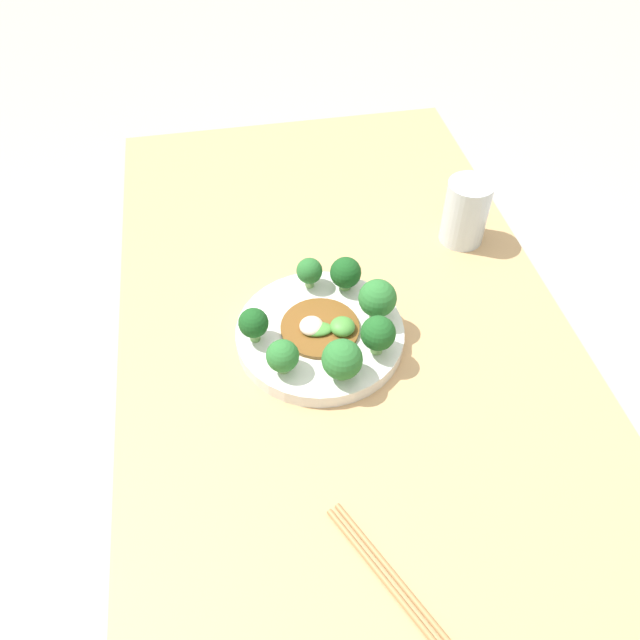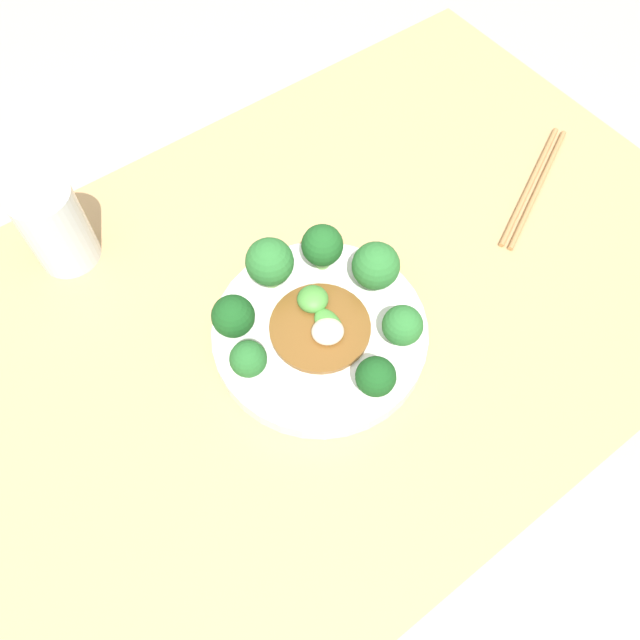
{
  "view_description": "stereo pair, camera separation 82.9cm",
  "coord_description": "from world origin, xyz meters",
  "px_view_note": "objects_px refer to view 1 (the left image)",
  "views": [
    {
      "loc": [
        0.64,
        -0.16,
        1.47
      ],
      "look_at": [
        0.04,
        -0.04,
        0.8
      ],
      "focal_mm": 35.0,
      "sensor_mm": 36.0,
      "label": 1
    },
    {
      "loc": [
        -0.17,
        -0.33,
        1.4
      ],
      "look_at": [
        0.04,
        -0.04,
        0.8
      ],
      "focal_mm": 35.0,
      "sensor_mm": 36.0,
      "label": 2
    }
  ],
  "objects_px": {
    "broccoli_northeast": "(378,334)",
    "broccoli_northwest": "(346,273)",
    "broccoli_west": "(309,271)",
    "broccoli_southeast": "(283,356)",
    "drinking_glass": "(466,212)",
    "plate": "(320,334)",
    "broccoli_east": "(342,360)",
    "stirfry_center": "(323,327)",
    "chopsticks": "(398,588)",
    "broccoli_south": "(254,323)",
    "broccoli_north": "(377,299)"
  },
  "relations": [
    {
      "from": "broccoli_south",
      "to": "broccoli_north",
      "type": "bearing_deg",
      "value": 92.92
    },
    {
      "from": "broccoli_south",
      "to": "broccoli_southeast",
      "type": "bearing_deg",
      "value": 26.61
    },
    {
      "from": "broccoli_northeast",
      "to": "broccoli_east",
      "type": "xyz_separation_m",
      "value": [
        0.03,
        -0.06,
        -0.0
      ]
    },
    {
      "from": "broccoli_west",
      "to": "plate",
      "type": "bearing_deg",
      "value": -0.76
    },
    {
      "from": "broccoli_northeast",
      "to": "chopsticks",
      "type": "distance_m",
      "value": 0.33
    },
    {
      "from": "broccoli_east",
      "to": "broccoli_northeast",
      "type": "bearing_deg",
      "value": 120.05
    },
    {
      "from": "chopsticks",
      "to": "drinking_glass",
      "type": "bearing_deg",
      "value": 154.25
    },
    {
      "from": "broccoli_northwest",
      "to": "drinking_glass",
      "type": "height_order",
      "value": "drinking_glass"
    },
    {
      "from": "plate",
      "to": "broccoli_southeast",
      "type": "relative_size",
      "value": 4.64
    },
    {
      "from": "stirfry_center",
      "to": "drinking_glass",
      "type": "height_order",
      "value": "drinking_glass"
    },
    {
      "from": "drinking_glass",
      "to": "broccoli_northwest",
      "type": "bearing_deg",
      "value": -65.39
    },
    {
      "from": "plate",
      "to": "broccoli_west",
      "type": "distance_m",
      "value": 0.1
    },
    {
      "from": "broccoli_east",
      "to": "drinking_glass",
      "type": "height_order",
      "value": "drinking_glass"
    },
    {
      "from": "plate",
      "to": "drinking_glass",
      "type": "distance_m",
      "value": 0.34
    },
    {
      "from": "broccoli_northwest",
      "to": "broccoli_east",
      "type": "xyz_separation_m",
      "value": [
        0.17,
        -0.04,
        0.0
      ]
    },
    {
      "from": "broccoli_west",
      "to": "broccoli_southeast",
      "type": "xyz_separation_m",
      "value": [
        0.16,
        -0.07,
        -0.0
      ]
    },
    {
      "from": "broccoli_west",
      "to": "broccoli_northwest",
      "type": "bearing_deg",
      "value": 74.35
    },
    {
      "from": "broccoli_north",
      "to": "chopsticks",
      "type": "distance_m",
      "value": 0.4
    },
    {
      "from": "broccoli_north",
      "to": "broccoli_northeast",
      "type": "xyz_separation_m",
      "value": [
        0.06,
        -0.02,
        -0.0
      ]
    },
    {
      "from": "plate",
      "to": "broccoli_northeast",
      "type": "bearing_deg",
      "value": 52.02
    },
    {
      "from": "broccoli_north",
      "to": "stirfry_center",
      "type": "distance_m",
      "value": 0.09
    },
    {
      "from": "plate",
      "to": "stirfry_center",
      "type": "relative_size",
      "value": 2.14
    },
    {
      "from": "broccoli_south",
      "to": "broccoli_east",
      "type": "relative_size",
      "value": 0.9
    },
    {
      "from": "broccoli_east",
      "to": "chopsticks",
      "type": "distance_m",
      "value": 0.29
    },
    {
      "from": "broccoli_north",
      "to": "broccoli_south",
      "type": "height_order",
      "value": "broccoli_north"
    },
    {
      "from": "broccoli_south",
      "to": "broccoli_northwest",
      "type": "xyz_separation_m",
      "value": [
        -0.08,
        0.15,
        -0.0
      ]
    },
    {
      "from": "broccoli_south",
      "to": "drinking_glass",
      "type": "relative_size",
      "value": 0.5
    },
    {
      "from": "stirfry_center",
      "to": "chopsticks",
      "type": "distance_m",
      "value": 0.37
    },
    {
      "from": "plate",
      "to": "broccoli_south",
      "type": "relative_size",
      "value": 4.4
    },
    {
      "from": "broccoli_south",
      "to": "drinking_glass",
      "type": "xyz_separation_m",
      "value": [
        -0.19,
        0.38,
        0.0
      ]
    },
    {
      "from": "plate",
      "to": "drinking_glass",
      "type": "height_order",
      "value": "drinking_glass"
    },
    {
      "from": "drinking_glass",
      "to": "chopsticks",
      "type": "xyz_separation_m",
      "value": [
        0.56,
        -0.27,
        -0.05
      ]
    },
    {
      "from": "broccoli_southeast",
      "to": "drinking_glass",
      "type": "xyz_separation_m",
      "value": [
        -0.25,
        0.35,
        0.0
      ]
    },
    {
      "from": "broccoli_southeast",
      "to": "drinking_glass",
      "type": "height_order",
      "value": "drinking_glass"
    },
    {
      "from": "broccoli_southeast",
      "to": "chopsticks",
      "type": "height_order",
      "value": "broccoli_southeast"
    },
    {
      "from": "broccoli_northeast",
      "to": "broccoli_northwest",
      "type": "relative_size",
      "value": 1.12
    },
    {
      "from": "broccoli_north",
      "to": "broccoli_northeast",
      "type": "bearing_deg",
      "value": -13.46
    },
    {
      "from": "stirfry_center",
      "to": "broccoli_southeast",
      "type": "bearing_deg",
      "value": -47.46
    },
    {
      "from": "broccoli_southeast",
      "to": "stirfry_center",
      "type": "relative_size",
      "value": 0.46
    },
    {
      "from": "plate",
      "to": "broccoli_east",
      "type": "xyz_separation_m",
      "value": [
        0.09,
        0.01,
        0.05
      ]
    },
    {
      "from": "broccoli_north",
      "to": "broccoli_northeast",
      "type": "relative_size",
      "value": 1.09
    },
    {
      "from": "broccoli_west",
      "to": "drinking_glass",
      "type": "relative_size",
      "value": 0.45
    },
    {
      "from": "broccoli_west",
      "to": "broccoli_northeast",
      "type": "height_order",
      "value": "broccoli_northeast"
    },
    {
      "from": "broccoli_northwest",
      "to": "stirfry_center",
      "type": "distance_m",
      "value": 0.1
    },
    {
      "from": "broccoli_northwest",
      "to": "plate",
      "type": "bearing_deg",
      "value": -34.97
    },
    {
      "from": "broccoli_west",
      "to": "drinking_glass",
      "type": "height_order",
      "value": "drinking_glass"
    },
    {
      "from": "broccoli_west",
      "to": "stirfry_center",
      "type": "bearing_deg",
      "value": 1.19
    },
    {
      "from": "plate",
      "to": "broccoli_northwest",
      "type": "relative_size",
      "value": 4.42
    },
    {
      "from": "broccoli_west",
      "to": "broccoli_northeast",
      "type": "relative_size",
      "value": 0.82
    },
    {
      "from": "plate",
      "to": "chopsticks",
      "type": "height_order",
      "value": "plate"
    }
  ]
}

